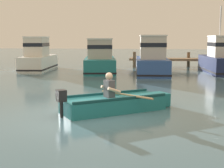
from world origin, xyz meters
name	(u,v)px	position (x,y,z in m)	size (l,w,h in m)	color
ground_plane	(87,116)	(0.00, 0.00, 0.00)	(120.00, 120.00, 0.00)	slate
wooden_dock	(217,60)	(6.40, 16.53, 0.60)	(13.19, 1.64, 1.19)	brown
rowboat_with_person	(116,103)	(0.71, 0.78, 0.25)	(3.31, 2.75, 1.19)	#1E727A
moored_boat_white	(38,58)	(-6.29, 12.99, 0.85)	(2.09, 4.98, 2.32)	white
moored_boat_teal	(100,60)	(-1.76, 12.09, 0.81)	(2.79, 5.31, 2.20)	#1E727A
moored_boat_blue	(152,60)	(1.62, 11.34, 0.88)	(2.26, 5.26, 2.40)	#2D519E
moored_boat_navy	(219,59)	(5.83, 12.65, 0.88)	(1.97, 5.06, 4.20)	#19234C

